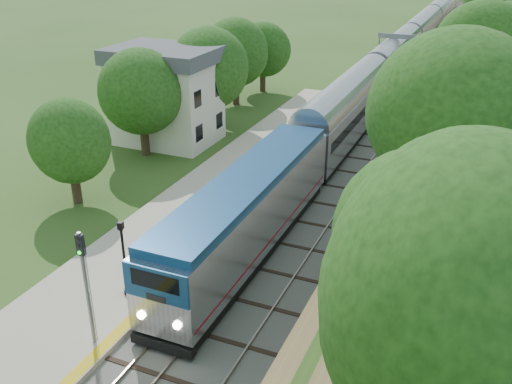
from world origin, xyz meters
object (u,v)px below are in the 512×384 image
at_px(signal_gantry, 415,48).
at_px(station_building, 166,94).
at_px(train, 409,50).
at_px(signal_farside, 398,152).
at_px(lamppost_far, 125,263).
at_px(signal_platform, 85,277).

bearing_deg(signal_gantry, station_building, -123.38).
bearing_deg(signal_gantry, train, 101.41).
distance_m(station_building, signal_farside, 20.72).
xyz_separation_m(signal_gantry, lamppost_far, (-6.13, -45.97, -2.66)).
relative_size(signal_gantry, signal_platform, 1.55).
bearing_deg(signal_platform, signal_gantry, 83.82).
relative_size(signal_gantry, lamppost_far, 2.11).
height_order(lamppost_far, signal_farside, signal_farside).
distance_m(lamppost_far, signal_farside, 19.17).
xyz_separation_m(station_building, signal_gantry, (16.47, 24.99, 0.73)).
height_order(station_building, signal_platform, station_building).
bearing_deg(train, signal_farside, -81.57).
height_order(station_building, train, station_building).
relative_size(signal_gantry, train, 0.07).
distance_m(station_building, signal_gantry, 29.94).
bearing_deg(signal_platform, lamppost_far, 101.85).
bearing_deg(station_building, signal_platform, -65.70).
height_order(train, signal_farside, signal_farside).
xyz_separation_m(station_building, train, (14.00, 37.23, -1.76)).
bearing_deg(lamppost_far, signal_farside, 58.97).
bearing_deg(train, lamppost_far, -93.59).
xyz_separation_m(train, signal_farside, (6.20, -41.83, 1.27)).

